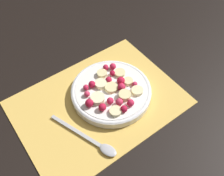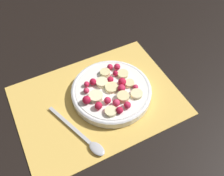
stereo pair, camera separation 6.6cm
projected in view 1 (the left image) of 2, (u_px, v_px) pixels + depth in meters
The scene contains 4 objects.
ground_plane at pixel (99, 103), 0.68m from camera, with size 3.00×3.00×0.00m, color black.
placemat at pixel (99, 102), 0.68m from camera, with size 0.43×0.32×0.01m.
fruit_bowl at pixel (112, 92), 0.67m from camera, with size 0.22×0.22×0.05m.
spoon at pixel (96, 143), 0.59m from camera, with size 0.09×0.19×0.01m.
Camera 1 is at (0.20, 0.33, 0.56)m, focal length 40.00 mm.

